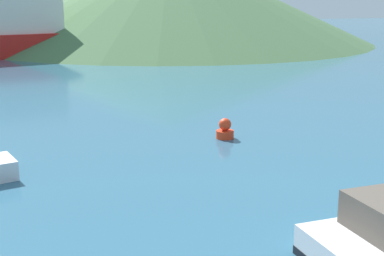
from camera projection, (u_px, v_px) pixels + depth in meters
buoy_marker at (225, 130)px, 22.86m from camera, size 0.76×0.76×0.88m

